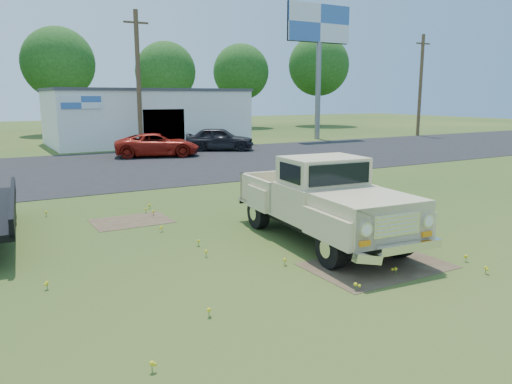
% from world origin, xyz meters
% --- Properties ---
extents(ground, '(140.00, 140.00, 0.00)m').
position_xyz_m(ground, '(0.00, 0.00, 0.00)').
color(ground, '#294616').
rests_on(ground, ground).
extents(asphalt_lot, '(90.00, 14.00, 0.02)m').
position_xyz_m(asphalt_lot, '(0.00, 15.00, 0.00)').
color(asphalt_lot, black).
rests_on(asphalt_lot, ground).
extents(dirt_patch_a, '(3.00, 2.00, 0.01)m').
position_xyz_m(dirt_patch_a, '(1.50, -3.00, 0.00)').
color(dirt_patch_a, '#463425').
rests_on(dirt_patch_a, ground).
extents(dirt_patch_b, '(2.20, 1.60, 0.01)m').
position_xyz_m(dirt_patch_b, '(-2.00, 3.50, 0.00)').
color(dirt_patch_b, '#463425').
rests_on(dirt_patch_b, ground).
extents(commercial_building, '(14.20, 8.20, 4.15)m').
position_xyz_m(commercial_building, '(6.00, 26.99, 2.10)').
color(commercial_building, white).
rests_on(commercial_building, ground).
extents(billboard, '(6.10, 0.45, 11.05)m').
position_xyz_m(billboard, '(20.00, 24.04, 8.54)').
color(billboard, slate).
rests_on(billboard, ground).
extents(utility_pole_mid, '(1.60, 0.30, 9.00)m').
position_xyz_m(utility_pole_mid, '(4.00, 22.00, 4.60)').
color(utility_pole_mid, '#493622').
rests_on(utility_pole_mid, ground).
extents(utility_pole_east, '(1.60, 0.30, 9.00)m').
position_xyz_m(utility_pole_east, '(30.00, 22.00, 4.60)').
color(utility_pole_east, '#493622').
rests_on(utility_pole_east, ground).
extents(treeline_d, '(6.72, 6.72, 10.00)m').
position_xyz_m(treeline_d, '(2.00, 40.50, 6.62)').
color(treeline_d, '#322117').
rests_on(treeline_d, ground).
extents(treeline_e, '(6.08, 6.08, 9.04)m').
position_xyz_m(treeline_e, '(12.00, 39.00, 5.98)').
color(treeline_e, '#322117').
rests_on(treeline_e, ground).
extents(treeline_f, '(6.40, 6.40, 9.52)m').
position_xyz_m(treeline_f, '(22.00, 41.50, 6.30)').
color(treeline_f, '#322117').
rests_on(treeline_f, ground).
extents(treeline_g, '(7.36, 7.36, 10.95)m').
position_xyz_m(treeline_g, '(32.00, 40.00, 7.25)').
color(treeline_g, '#322117').
rests_on(treeline_g, ground).
extents(vintage_pickup_truck, '(2.77, 6.07, 2.14)m').
position_xyz_m(vintage_pickup_truck, '(1.60, -0.87, 1.07)').
color(vintage_pickup_truck, '#C7B385').
rests_on(vintage_pickup_truck, ground).
extents(red_pickup, '(5.44, 3.64, 1.39)m').
position_xyz_m(red_pickup, '(3.88, 18.38, 0.69)').
color(red_pickup, maroon).
rests_on(red_pickup, ground).
extents(dark_sedan, '(4.84, 3.81, 1.54)m').
position_xyz_m(dark_sedan, '(8.63, 19.60, 0.77)').
color(dark_sedan, black).
rests_on(dark_sedan, ground).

